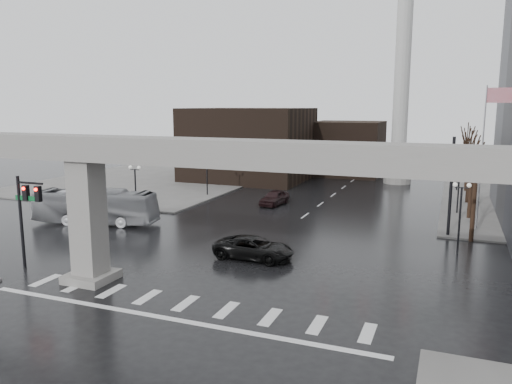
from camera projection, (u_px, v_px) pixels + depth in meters
The scene contains 23 objects.
ground at pixel (195, 297), 27.47m from camera, with size 160.00×160.00×0.00m, color black.
sidewalk_nw at pixel (154, 180), 69.84m from camera, with size 28.00×36.00×0.15m, color slate.
elevated_guideway at pixel (213, 174), 25.83m from camera, with size 48.00×2.60×8.70m.
building_far_left at pixel (249, 144), 70.16m from camera, with size 16.00×14.00×10.00m, color black.
building_far_mid at pixel (348, 148), 75.15m from camera, with size 10.00×10.00×8.00m, color black.
smokestack at pixel (402, 82), 65.16m from camera, with size 3.60×3.60×30.00m.
signal_mast_arm at pixel (402, 162), 40.44m from camera, with size 12.12×0.43×8.00m.
signal_left_pole at pixel (26, 206), 31.65m from camera, with size 2.30×0.30×6.00m.
flagpole_assembly at pixel (487, 141), 40.80m from camera, with size 2.06×0.12×12.00m.
lamp_right_0 at pixel (461, 206), 34.82m from camera, with size 1.22×0.32×5.11m.
lamp_right_1 at pixel (459, 179), 47.65m from camera, with size 1.22×0.32×5.11m.
lamp_right_2 at pixel (458, 163), 60.48m from camera, with size 1.22×0.32×5.11m.
lamp_left_0 at pixel (135, 184), 44.58m from camera, with size 1.22×0.32×5.11m.
lamp_left_1 at pixel (207, 166), 57.41m from camera, with size 1.22×0.32×5.11m.
lamp_left_2 at pixel (252, 155), 70.24m from camera, with size 1.22×0.32×5.11m.
tree_right_0 at pixel (474, 206), 38.24m from camera, with size 1.09×1.58×7.50m.
tree_right_1 at pixel (471, 189), 45.56m from camera, with size 1.09×1.61×7.67m.
tree_right_2 at pixel (469, 177), 52.88m from camera, with size 1.10×1.63×7.85m.
tree_right_3 at pixel (467, 168), 60.20m from camera, with size 1.11×1.66×8.02m.
tree_right_4 at pixel (466, 160), 67.52m from camera, with size 1.12×1.69×8.19m.
pickup_truck at pixel (254, 248), 34.12m from camera, with size 2.54×5.52×1.53m, color black.
city_bus at pixel (95, 207), 44.13m from camera, with size 2.59×11.06×3.08m, color #A8A8AC.
far_car at pixel (274, 198), 52.63m from camera, with size 1.84×4.57×1.56m, color black.
Camera 1 is at (12.71, -23.00, 10.41)m, focal length 35.00 mm.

